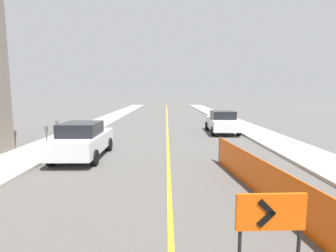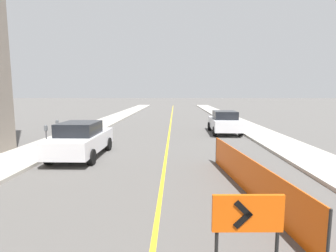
# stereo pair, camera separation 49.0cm
# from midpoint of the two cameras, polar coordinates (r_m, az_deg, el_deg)

# --- Properties ---
(lane_stripe) EXTENTS (0.12, 73.94, 0.01)m
(lane_stripe) POSITION_cam_midpoint_polar(r_m,az_deg,el_deg) (21.00, -0.82, -0.55)
(lane_stripe) COLOR gold
(lane_stripe) RESTS_ON ground_plane
(sidewalk_left) EXTENTS (2.46, 73.94, 0.14)m
(sidewalk_left) POSITION_cam_midpoint_polar(r_m,az_deg,el_deg) (21.95, -17.44, -0.38)
(sidewalk_left) COLOR #ADA89E
(sidewalk_left) RESTS_ON ground_plane
(sidewalk_right) EXTENTS (2.46, 73.94, 0.14)m
(sidewalk_right) POSITION_cam_midpoint_polar(r_m,az_deg,el_deg) (21.86, 15.87, -0.35)
(sidewalk_right) COLOR #ADA89E
(sidewalk_right) RESTS_ON ground_plane
(arrow_barricade_primary) EXTENTS (1.08, 0.10, 1.37)m
(arrow_barricade_primary) POSITION_cam_midpoint_polar(r_m,az_deg,el_deg) (4.42, 18.32, -18.28)
(arrow_barricade_primary) COLOR #EF560C
(arrow_barricade_primary) RESTS_ON ground_plane
(safety_mesh_fence) EXTENTS (0.81, 6.66, 1.05)m
(safety_mesh_fence) POSITION_cam_midpoint_polar(r_m,az_deg,el_deg) (8.02, 16.83, -10.08)
(safety_mesh_fence) COLOR #EF560C
(safety_mesh_fence) RESTS_ON ground_plane
(parked_car_curb_near) EXTENTS (1.93, 4.30, 1.59)m
(parked_car_curb_near) POSITION_cam_midpoint_polar(r_m,az_deg,el_deg) (12.24, -19.20, -2.88)
(parked_car_curb_near) COLOR silver
(parked_car_curb_near) RESTS_ON ground_plane
(parked_car_curb_mid) EXTENTS (1.95, 4.34, 1.59)m
(parked_car_curb_mid) POSITION_cam_midpoint_polar(r_m,az_deg,el_deg) (19.00, 10.96, 0.90)
(parked_car_curb_mid) COLOR silver
(parked_car_curb_mid) RESTS_ON ground_plane
(parking_meter_near_curb) EXTENTS (0.12, 0.11, 1.43)m
(parking_meter_near_curb) POSITION_cam_midpoint_polar(r_m,az_deg,el_deg) (13.92, -23.92, -0.51)
(parking_meter_near_curb) COLOR #4C4C51
(parking_meter_near_curb) RESTS_ON sidewalk_left
(parking_meter_far_curb) EXTENTS (0.12, 0.11, 1.31)m
(parking_meter_far_curb) POSITION_cam_midpoint_polar(r_m,az_deg,el_deg) (12.89, -25.93, -1.55)
(parking_meter_far_curb) COLOR #4C4C51
(parking_meter_far_curb) RESTS_ON sidewalk_left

